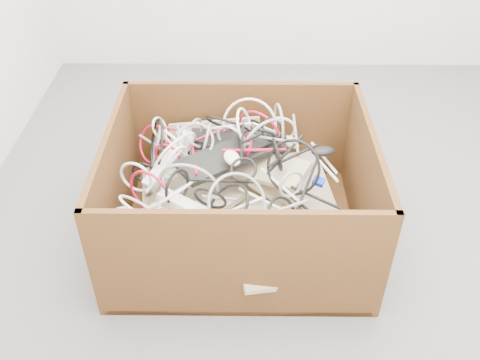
{
  "coord_description": "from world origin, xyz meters",
  "views": [
    {
      "loc": [
        -0.22,
        -1.91,
        1.68
      ],
      "look_at": [
        -0.23,
        -0.18,
        0.3
      ],
      "focal_mm": 39.58,
      "sensor_mm": 36.0,
      "label": 1
    }
  ],
  "objects_px": {
    "cardboard_box": "(237,211)",
    "power_strip_right": "(193,211)",
    "power_strip_left": "(169,162)",
    "vga_plug": "(319,181)"
  },
  "relations": [
    {
      "from": "power_strip_left",
      "to": "vga_plug",
      "type": "xyz_separation_m",
      "value": [
        0.61,
        -0.12,
        -0.01
      ]
    },
    {
      "from": "cardboard_box",
      "to": "power_strip_right",
      "type": "relative_size",
      "value": 3.65
    },
    {
      "from": "cardboard_box",
      "to": "power_strip_left",
      "type": "height_order",
      "value": "cardboard_box"
    },
    {
      "from": "cardboard_box",
      "to": "vga_plug",
      "type": "xyz_separation_m",
      "value": [
        0.33,
        -0.06,
        0.22
      ]
    },
    {
      "from": "vga_plug",
      "to": "power_strip_right",
      "type": "bearing_deg",
      "value": -136.89
    },
    {
      "from": "cardboard_box",
      "to": "power_strip_right",
      "type": "xyz_separation_m",
      "value": [
        -0.16,
        -0.23,
        0.21
      ]
    },
    {
      "from": "cardboard_box",
      "to": "power_strip_right",
      "type": "distance_m",
      "value": 0.35
    },
    {
      "from": "cardboard_box",
      "to": "power_strip_left",
      "type": "distance_m",
      "value": 0.36
    },
    {
      "from": "power_strip_right",
      "to": "vga_plug",
      "type": "distance_m",
      "value": 0.52
    },
    {
      "from": "power_strip_right",
      "to": "vga_plug",
      "type": "xyz_separation_m",
      "value": [
        0.49,
        0.17,
        0.01
      ]
    }
  ]
}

